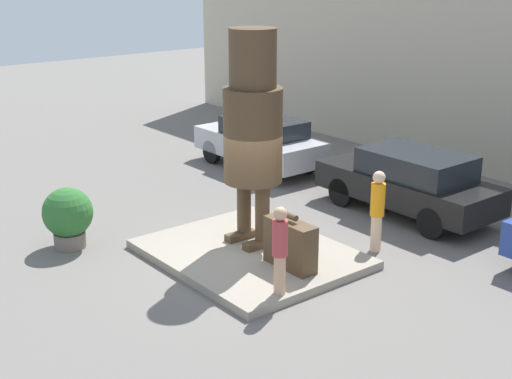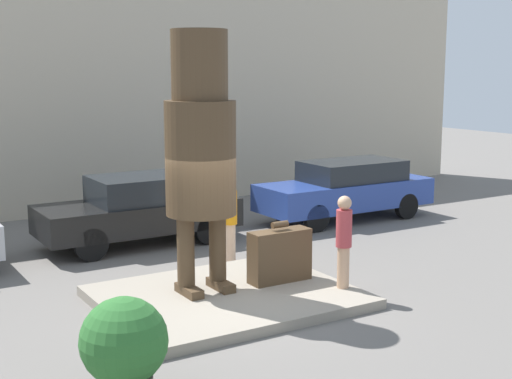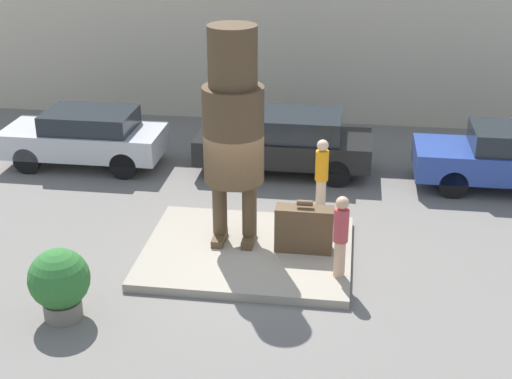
{
  "view_description": "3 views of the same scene",
  "coord_description": "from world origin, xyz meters",
  "px_view_note": "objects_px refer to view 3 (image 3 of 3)",
  "views": [
    {
      "loc": [
        10.56,
        -8.36,
        5.89
      ],
      "look_at": [
        0.2,
        -0.02,
        1.54
      ],
      "focal_mm": 50.0,
      "sensor_mm": 36.0,
      "label": 1
    },
    {
      "loc": [
        -5.7,
        -10.28,
        3.99
      ],
      "look_at": [
        0.69,
        0.18,
        1.88
      ],
      "focal_mm": 50.0,
      "sensor_mm": 36.0,
      "label": 2
    },
    {
      "loc": [
        1.93,
        -12.56,
        7.14
      ],
      "look_at": [
        0.2,
        -0.15,
        1.55
      ],
      "focal_mm": 50.0,
      "sensor_mm": 36.0,
      "label": 3
    }
  ],
  "objects_px": {
    "statue_figure": "(233,121)",
    "worker_hivis": "(322,173)",
    "parked_car_silver": "(86,136)",
    "planter_pot": "(60,282)",
    "giant_suitcase": "(304,229)",
    "tourist": "(341,233)",
    "parked_car_black": "(286,141)"
  },
  "relations": [
    {
      "from": "statue_figure",
      "to": "worker_hivis",
      "type": "height_order",
      "value": "statue_figure"
    },
    {
      "from": "parked_car_silver",
      "to": "planter_pot",
      "type": "bearing_deg",
      "value": 106.74
    },
    {
      "from": "parked_car_silver",
      "to": "giant_suitcase",
      "type": "bearing_deg",
      "value": 145.28
    },
    {
      "from": "parked_car_silver",
      "to": "worker_hivis",
      "type": "relative_size",
      "value": 2.38
    },
    {
      "from": "tourist",
      "to": "parked_car_silver",
      "type": "bearing_deg",
      "value": 143.12
    },
    {
      "from": "giant_suitcase",
      "to": "planter_pot",
      "type": "relative_size",
      "value": 0.88
    },
    {
      "from": "giant_suitcase",
      "to": "tourist",
      "type": "xyz_separation_m",
      "value": [
        0.74,
        -0.9,
        0.42
      ]
    },
    {
      "from": "giant_suitcase",
      "to": "tourist",
      "type": "distance_m",
      "value": 1.24
    },
    {
      "from": "tourist",
      "to": "worker_hivis",
      "type": "relative_size",
      "value": 0.94
    },
    {
      "from": "tourist",
      "to": "parked_car_silver",
      "type": "xyz_separation_m",
      "value": [
        -6.81,
        5.11,
        -0.26
      ]
    },
    {
      "from": "statue_figure",
      "to": "parked_car_silver",
      "type": "bearing_deg",
      "value": 139.39
    },
    {
      "from": "giant_suitcase",
      "to": "parked_car_silver",
      "type": "xyz_separation_m",
      "value": [
        -6.07,
        4.21,
        0.16
      ]
    },
    {
      "from": "statue_figure",
      "to": "parked_car_silver",
      "type": "xyz_separation_m",
      "value": [
        -4.63,
        3.97,
        -1.95
      ]
    },
    {
      "from": "giant_suitcase",
      "to": "parked_car_black",
      "type": "xyz_separation_m",
      "value": [
        -0.81,
        4.49,
        0.19
      ]
    },
    {
      "from": "statue_figure",
      "to": "parked_car_black",
      "type": "bearing_deg",
      "value": 81.56
    },
    {
      "from": "statue_figure",
      "to": "worker_hivis",
      "type": "bearing_deg",
      "value": 49.84
    },
    {
      "from": "parked_car_silver",
      "to": "planter_pot",
      "type": "relative_size",
      "value": 3.16
    },
    {
      "from": "statue_figure",
      "to": "giant_suitcase",
      "type": "xyz_separation_m",
      "value": [
        1.44,
        -0.24,
        -2.11
      ]
    },
    {
      "from": "tourist",
      "to": "parked_car_silver",
      "type": "height_order",
      "value": "tourist"
    },
    {
      "from": "statue_figure",
      "to": "planter_pot",
      "type": "height_order",
      "value": "statue_figure"
    },
    {
      "from": "parked_car_black",
      "to": "worker_hivis",
      "type": "xyz_separation_m",
      "value": [
        1.03,
        -2.28,
        0.12
      ]
    },
    {
      "from": "giant_suitcase",
      "to": "statue_figure",
      "type": "bearing_deg",
      "value": 170.66
    },
    {
      "from": "statue_figure",
      "to": "tourist",
      "type": "relative_size",
      "value": 2.71
    },
    {
      "from": "statue_figure",
      "to": "giant_suitcase",
      "type": "height_order",
      "value": "statue_figure"
    },
    {
      "from": "parked_car_silver",
      "to": "worker_hivis",
      "type": "distance_m",
      "value": 6.6
    },
    {
      "from": "planter_pot",
      "to": "worker_hivis",
      "type": "bearing_deg",
      "value": 49.4
    },
    {
      "from": "tourist",
      "to": "worker_hivis",
      "type": "height_order",
      "value": "tourist"
    },
    {
      "from": "parked_car_silver",
      "to": "planter_pot",
      "type": "distance_m",
      "value": 7.22
    },
    {
      "from": "tourist",
      "to": "worker_hivis",
      "type": "bearing_deg",
      "value": 99.5
    },
    {
      "from": "statue_figure",
      "to": "parked_car_silver",
      "type": "distance_m",
      "value": 6.4
    },
    {
      "from": "planter_pot",
      "to": "statue_figure",
      "type": "bearing_deg",
      "value": 49.11
    },
    {
      "from": "giant_suitcase",
      "to": "planter_pot",
      "type": "xyz_separation_m",
      "value": [
        -3.99,
        -2.71,
        0.07
      ]
    }
  ]
}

